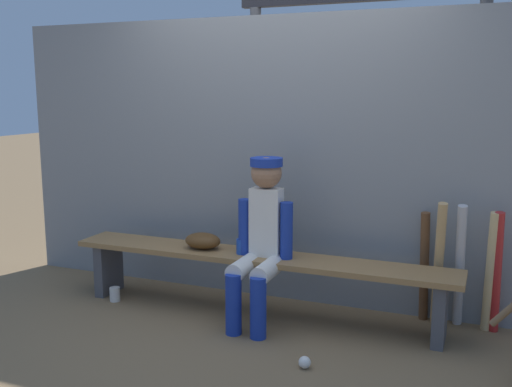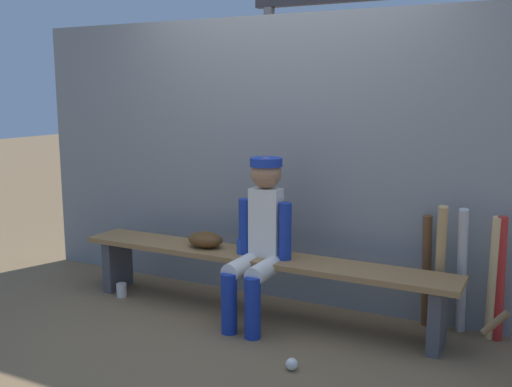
{
  "view_description": "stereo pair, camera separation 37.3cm",
  "coord_description": "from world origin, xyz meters",
  "px_view_note": "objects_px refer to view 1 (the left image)",
  "views": [
    {
      "loc": [
        1.55,
        -3.83,
        1.64
      ],
      "look_at": [
        0.0,
        0.0,
        0.91
      ],
      "focal_mm": 41.24,
      "sensor_mm": 36.0,
      "label": 1
    },
    {
      "loc": [
        1.89,
        -3.68,
        1.64
      ],
      "look_at": [
        0.0,
        0.0,
        0.91
      ],
      "focal_mm": 41.24,
      "sensor_mm": 36.0,
      "label": 2
    }
  ],
  "objects_px": {
    "bat_wood_natural": "(490,273)",
    "bat_aluminum_red": "(497,273)",
    "cup_on_bench": "(242,246)",
    "dugout_bench": "(256,267)",
    "bat_wood_dark": "(424,267)",
    "cup_on_ground": "(115,294)",
    "baseball_glove": "(203,241)",
    "player_seated": "(260,235)",
    "bat_aluminum_silver": "(460,266)",
    "bat_wood_tan": "(439,265)",
    "baseball": "(305,362)"
  },
  "relations": [
    {
      "from": "bat_wood_natural",
      "to": "bat_aluminum_red",
      "type": "bearing_deg",
      "value": 4.23
    },
    {
      "from": "baseball",
      "to": "cup_on_ground",
      "type": "height_order",
      "value": "cup_on_ground"
    },
    {
      "from": "bat_wood_tan",
      "to": "bat_wood_natural",
      "type": "height_order",
      "value": "bat_wood_tan"
    },
    {
      "from": "bat_wood_natural",
      "to": "cup_on_bench",
      "type": "xyz_separation_m",
      "value": [
        -1.69,
        -0.31,
        0.09
      ]
    },
    {
      "from": "player_seated",
      "to": "cup_on_ground",
      "type": "bearing_deg",
      "value": -178.19
    },
    {
      "from": "bat_aluminum_red",
      "to": "cup_on_ground",
      "type": "xyz_separation_m",
      "value": [
        -2.77,
        -0.44,
        -0.37
      ]
    },
    {
      "from": "bat_aluminum_red",
      "to": "cup_on_bench",
      "type": "relative_size",
      "value": 7.78
    },
    {
      "from": "dugout_bench",
      "to": "bat_aluminum_silver",
      "type": "bearing_deg",
      "value": 11.94
    },
    {
      "from": "dugout_bench",
      "to": "bat_wood_tan",
      "type": "xyz_separation_m",
      "value": [
        1.25,
        0.26,
        0.08
      ]
    },
    {
      "from": "bat_wood_tan",
      "to": "cup_on_ground",
      "type": "height_order",
      "value": "bat_wood_tan"
    },
    {
      "from": "bat_wood_tan",
      "to": "cup_on_bench",
      "type": "height_order",
      "value": "bat_wood_tan"
    },
    {
      "from": "baseball",
      "to": "cup_on_bench",
      "type": "height_order",
      "value": "cup_on_bench"
    },
    {
      "from": "bat_wood_tan",
      "to": "cup_on_ground",
      "type": "bearing_deg",
      "value": -170.24
    },
    {
      "from": "bat_aluminum_red",
      "to": "baseball_glove",
      "type": "bearing_deg",
      "value": -171.97
    },
    {
      "from": "player_seated",
      "to": "cup_on_ground",
      "type": "relative_size",
      "value": 10.68
    },
    {
      "from": "cup_on_bench",
      "to": "baseball",
      "type": "bearing_deg",
      "value": -43.58
    },
    {
      "from": "dugout_bench",
      "to": "baseball_glove",
      "type": "bearing_deg",
      "value": 180.0
    },
    {
      "from": "player_seated",
      "to": "cup_on_ground",
      "type": "xyz_separation_m",
      "value": [
        -1.22,
        -0.04,
        -0.59
      ]
    },
    {
      "from": "cup_on_ground",
      "to": "cup_on_bench",
      "type": "relative_size",
      "value": 1.0
    },
    {
      "from": "baseball_glove",
      "to": "cup_on_bench",
      "type": "distance_m",
      "value": 0.33
    },
    {
      "from": "player_seated",
      "to": "bat_aluminum_silver",
      "type": "xyz_separation_m",
      "value": [
        1.31,
        0.41,
        -0.19
      ]
    },
    {
      "from": "player_seated",
      "to": "bat_aluminum_red",
      "type": "xyz_separation_m",
      "value": [
        1.55,
        0.4,
        -0.21
      ]
    },
    {
      "from": "cup_on_ground",
      "to": "bat_aluminum_red",
      "type": "bearing_deg",
      "value": 9.05
    },
    {
      "from": "bat_aluminum_red",
      "to": "bat_wood_natural",
      "type": "xyz_separation_m",
      "value": [
        -0.04,
        -0.0,
        -0.0
      ]
    },
    {
      "from": "player_seated",
      "to": "bat_aluminum_silver",
      "type": "bearing_deg",
      "value": 17.19
    },
    {
      "from": "dugout_bench",
      "to": "bat_wood_dark",
      "type": "distance_m",
      "value": 1.2
    },
    {
      "from": "dugout_bench",
      "to": "cup_on_ground",
      "type": "bearing_deg",
      "value": -172.5
    },
    {
      "from": "baseball_glove",
      "to": "dugout_bench",
      "type": "bearing_deg",
      "value": 0.0
    },
    {
      "from": "baseball_glove",
      "to": "bat_wood_natural",
      "type": "bearing_deg",
      "value": 8.1
    },
    {
      "from": "player_seated",
      "to": "baseball_glove",
      "type": "xyz_separation_m",
      "value": [
        -0.51,
        0.11,
        -0.12
      ]
    },
    {
      "from": "bat_wood_dark",
      "to": "bat_aluminum_silver",
      "type": "bearing_deg",
      "value": -12.91
    },
    {
      "from": "player_seated",
      "to": "bat_aluminum_silver",
      "type": "height_order",
      "value": "player_seated"
    },
    {
      "from": "dugout_bench",
      "to": "bat_aluminum_red",
      "type": "distance_m",
      "value": 1.65
    },
    {
      "from": "baseball_glove",
      "to": "baseball",
      "type": "xyz_separation_m",
      "value": [
        1.02,
        -0.68,
        -0.49
      ]
    },
    {
      "from": "player_seated",
      "to": "baseball_glove",
      "type": "bearing_deg",
      "value": 167.69
    },
    {
      "from": "bat_wood_dark",
      "to": "cup_on_bench",
      "type": "bearing_deg",
      "value": -163.44
    },
    {
      "from": "baseball",
      "to": "cup_on_ground",
      "type": "xyz_separation_m",
      "value": [
        -1.73,
        0.53,
        0.02
      ]
    },
    {
      "from": "bat_aluminum_silver",
      "to": "bat_aluminum_red",
      "type": "relative_size",
      "value": 1.05
    },
    {
      "from": "player_seated",
      "to": "bat_wood_natural",
      "type": "height_order",
      "value": "player_seated"
    },
    {
      "from": "baseball",
      "to": "bat_wood_tan",
      "type": "bearing_deg",
      "value": 54.78
    },
    {
      "from": "bat_wood_natural",
      "to": "cup_on_bench",
      "type": "height_order",
      "value": "bat_wood_natural"
    },
    {
      "from": "bat_aluminum_silver",
      "to": "cup_on_ground",
      "type": "bearing_deg",
      "value": -170.04
    },
    {
      "from": "baseball_glove",
      "to": "bat_wood_natural",
      "type": "xyz_separation_m",
      "value": [
        2.02,
        0.29,
        -0.09
      ]
    },
    {
      "from": "bat_aluminum_red",
      "to": "cup_on_ground",
      "type": "bearing_deg",
      "value": -170.95
    },
    {
      "from": "bat_wood_dark",
      "to": "bat_aluminum_silver",
      "type": "relative_size",
      "value": 0.89
    },
    {
      "from": "cup_on_ground",
      "to": "baseball_glove",
      "type": "bearing_deg",
      "value": 11.99
    },
    {
      "from": "dugout_bench",
      "to": "bat_wood_natural",
      "type": "relative_size",
      "value": 3.39
    },
    {
      "from": "dugout_bench",
      "to": "baseball_glove",
      "type": "xyz_separation_m",
      "value": [
        -0.43,
        0.0,
        0.15
      ]
    },
    {
      "from": "player_seated",
      "to": "cup_on_bench",
      "type": "height_order",
      "value": "player_seated"
    },
    {
      "from": "cup_on_ground",
      "to": "bat_wood_natural",
      "type": "bearing_deg",
      "value": 9.12
    }
  ]
}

